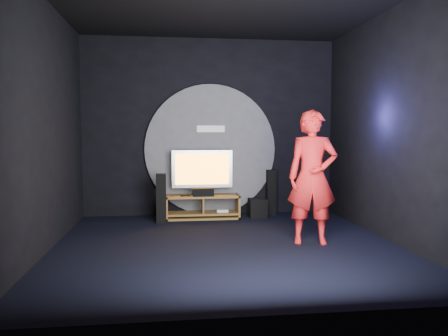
{
  "coord_description": "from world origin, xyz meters",
  "views": [
    {
      "loc": [
        -0.81,
        -6.22,
        1.64
      ],
      "look_at": [
        0.1,
        1.05,
        1.05
      ],
      "focal_mm": 35.0,
      "sensor_mm": 36.0,
      "label": 1
    }
  ],
  "objects_px": {
    "media_console": "(203,208)",
    "subwoofer": "(257,208)",
    "tower_speaker_right": "(271,192)",
    "tv": "(202,170)",
    "player": "(312,177)",
    "tower_speaker_left": "(161,198)"
  },
  "relations": [
    {
      "from": "media_console",
      "to": "subwoofer",
      "type": "bearing_deg",
      "value": -1.96
    },
    {
      "from": "tower_speaker_left",
      "to": "tower_speaker_right",
      "type": "height_order",
      "value": "same"
    },
    {
      "from": "tv",
      "to": "tower_speaker_right",
      "type": "height_order",
      "value": "tv"
    },
    {
      "from": "tv",
      "to": "subwoofer",
      "type": "bearing_deg",
      "value": -5.53
    },
    {
      "from": "media_console",
      "to": "subwoofer",
      "type": "relative_size",
      "value": 3.86
    },
    {
      "from": "tv",
      "to": "player",
      "type": "xyz_separation_m",
      "value": [
        1.47,
        -2.14,
        0.07
      ]
    },
    {
      "from": "media_console",
      "to": "tv",
      "type": "relative_size",
      "value": 1.21
    },
    {
      "from": "tower_speaker_left",
      "to": "subwoofer",
      "type": "xyz_separation_m",
      "value": [
        1.85,
        0.28,
        -0.27
      ]
    },
    {
      "from": "tower_speaker_right",
      "to": "tv",
      "type": "bearing_deg",
      "value": -171.32
    },
    {
      "from": "media_console",
      "to": "player",
      "type": "xyz_separation_m",
      "value": [
        1.47,
        -2.08,
        0.8
      ]
    },
    {
      "from": "player",
      "to": "tv",
      "type": "bearing_deg",
      "value": 136.24
    },
    {
      "from": "player",
      "to": "media_console",
      "type": "bearing_deg",
      "value": 136.96
    },
    {
      "from": "tower_speaker_left",
      "to": "player",
      "type": "relative_size",
      "value": 0.45
    },
    {
      "from": "media_console",
      "to": "player",
      "type": "height_order",
      "value": "player"
    },
    {
      "from": "media_console",
      "to": "tower_speaker_left",
      "type": "xyz_separation_m",
      "value": [
        -0.79,
        -0.31,
        0.25
      ]
    },
    {
      "from": "tv",
      "to": "tower_speaker_right",
      "type": "xyz_separation_m",
      "value": [
        1.41,
        0.22,
        -0.47
      ]
    },
    {
      "from": "media_console",
      "to": "tower_speaker_right",
      "type": "distance_m",
      "value": 1.45
    },
    {
      "from": "tower_speaker_left",
      "to": "tower_speaker_right",
      "type": "relative_size",
      "value": 1.0
    },
    {
      "from": "media_console",
      "to": "subwoofer",
      "type": "xyz_separation_m",
      "value": [
        1.06,
        -0.04,
        -0.01
      ]
    },
    {
      "from": "subwoofer",
      "to": "tower_speaker_right",
      "type": "bearing_deg",
      "value": 42.98
    },
    {
      "from": "subwoofer",
      "to": "player",
      "type": "height_order",
      "value": "player"
    },
    {
      "from": "tower_speaker_left",
      "to": "subwoofer",
      "type": "relative_size",
      "value": 2.46
    }
  ]
}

